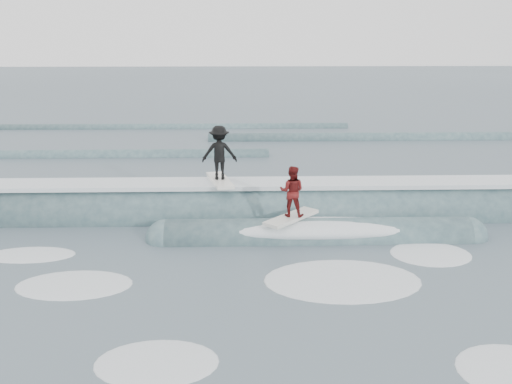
{
  "coord_description": "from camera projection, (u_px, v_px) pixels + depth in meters",
  "views": [
    {
      "loc": [
        -0.47,
        -13.24,
        6.05
      ],
      "look_at": [
        0.0,
        3.83,
        1.1
      ],
      "focal_mm": 40.0,
      "sensor_mm": 36.0,
      "label": 1
    }
  ],
  "objects": [
    {
      "name": "whitewater",
      "position": [
        274.0,
        292.0,
        13.53
      ],
      "size": [
        13.46,
        7.46,
        0.1
      ],
      "color": "white",
      "rests_on": "ground"
    },
    {
      "name": "surfer_black",
      "position": [
        219.0,
        155.0,
        18.44
      ],
      "size": [
        1.14,
        2.07,
        1.86
      ],
      "color": "white",
      "rests_on": "ground"
    },
    {
      "name": "ground",
      "position": [
        260.0,
        276.0,
        14.41
      ],
      "size": [
        160.0,
        160.0,
        0.0
      ],
      "primitive_type": "plane",
      "color": "#384752",
      "rests_on": "ground"
    },
    {
      "name": "breaking_wave",
      "position": [
        265.0,
        218.0,
        18.69
      ],
      "size": [
        23.98,
        3.88,
        2.2
      ],
      "color": "#344E58",
      "rests_on": "ground"
    },
    {
      "name": "surfer_red",
      "position": [
        292.0,
        195.0,
        16.59
      ],
      "size": [
        1.76,
        1.84,
        1.6
      ],
      "color": "silver",
      "rests_on": "ground"
    },
    {
      "name": "far_swells",
      "position": [
        236.0,
        141.0,
        31.33
      ],
      "size": [
        40.84,
        8.65,
        0.8
      ],
      "color": "#344E58",
      "rests_on": "ground"
    }
  ]
}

